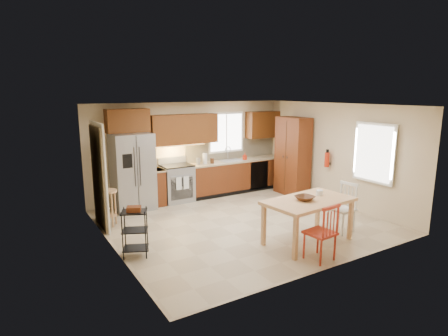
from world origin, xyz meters
TOP-DOWN VIEW (x-y plane):
  - floor at (0.00, 0.00)m, footprint 5.50×5.50m
  - ceiling at (0.00, 0.00)m, footprint 5.50×5.00m
  - wall_back at (0.00, 2.50)m, footprint 5.50×0.02m
  - wall_front at (0.00, -2.50)m, footprint 5.50×0.02m
  - wall_left at (-2.75, 0.00)m, footprint 0.02×5.00m
  - wall_right at (2.75, 0.00)m, footprint 0.02×5.00m
  - refrigerator at (-1.70, 2.12)m, footprint 0.92×0.75m
  - range_stove at (-0.55, 2.19)m, footprint 0.76×0.63m
  - base_cabinet_narrow at (-1.10, 2.20)m, footprint 0.30×0.60m
  - base_cabinet_run at (1.29, 2.20)m, footprint 2.92×0.60m
  - dishwasher at (1.85, 1.91)m, footprint 0.60×0.02m
  - backsplash at (1.29, 2.48)m, footprint 2.92×0.03m
  - upper_over_fridge at (-1.70, 2.33)m, footprint 1.00×0.35m
  - upper_left_block at (-0.25, 2.33)m, footprint 1.80×0.35m
  - upper_right_block at (2.25, 2.33)m, footprint 1.00×0.35m
  - window_back at (1.10, 2.48)m, footprint 1.12×0.04m
  - sink at (1.10, 2.20)m, footprint 0.62×0.46m
  - undercab_glow at (-0.55, 2.30)m, footprint 1.60×0.30m
  - soap_bottle at (1.48, 2.10)m, footprint 0.09×0.09m
  - paper_towel at (0.25, 2.15)m, footprint 0.12×0.12m
  - canister_steel at (0.05, 2.15)m, footprint 0.11×0.11m
  - canister_wood at (0.45, 2.12)m, footprint 0.10×0.10m
  - pantry at (2.43, 1.20)m, footprint 0.50×0.95m
  - fire_extinguisher at (2.63, 0.15)m, footprint 0.12×0.12m
  - window_right at (2.68, -1.15)m, footprint 0.04×1.02m
  - doorway at (-2.67, 1.30)m, footprint 0.04×0.95m
  - dining_table at (0.44, -1.52)m, footprint 1.75×1.10m
  - chair_red at (0.09, -2.17)m, footprint 0.50×0.50m
  - chair_white at (1.39, -1.47)m, footprint 0.50×0.50m
  - table_bowl at (0.34, -1.52)m, footprint 0.37×0.37m
  - table_jar at (0.81, -1.42)m, footprint 0.14×0.14m
  - bar_stool at (-2.50, 1.28)m, footprint 0.42×0.42m
  - utility_cart at (-2.50, -0.44)m, footprint 0.52×0.47m

SIDE VIEW (x-z plane):
  - floor at x=0.00m, z-range 0.00..0.00m
  - bar_stool at x=-2.50m, z-range 0.00..0.77m
  - dining_table at x=0.44m, z-range 0.00..0.81m
  - utility_cart at x=-2.50m, z-range 0.00..0.84m
  - base_cabinet_narrow at x=-1.10m, z-range 0.00..0.90m
  - base_cabinet_run at x=1.29m, z-range 0.00..0.90m
  - dishwasher at x=1.85m, z-range 0.06..0.84m
  - range_stove at x=-0.55m, z-range 0.00..0.92m
  - chair_red at x=0.09m, z-range 0.00..0.98m
  - chair_white at x=1.39m, z-range 0.00..0.98m
  - table_bowl at x=0.34m, z-range 0.78..0.87m
  - table_jar at x=0.81m, z-range 0.78..0.93m
  - sink at x=1.10m, z-range 0.78..0.94m
  - refrigerator at x=-1.70m, z-range 0.00..1.82m
  - canister_wood at x=0.45m, z-range 0.90..1.04m
  - canister_steel at x=0.05m, z-range 0.90..1.08m
  - soap_bottle at x=1.48m, z-range 0.90..1.09m
  - paper_towel at x=0.25m, z-range 0.90..1.18m
  - pantry at x=2.43m, z-range 0.00..2.10m
  - doorway at x=-2.67m, z-range 0.00..2.10m
  - fire_extinguisher at x=2.63m, z-range 0.92..1.28m
  - backsplash at x=1.29m, z-range 0.90..1.45m
  - wall_back at x=0.00m, z-range 0.00..2.50m
  - wall_front at x=0.00m, z-range 0.00..2.50m
  - wall_left at x=-2.75m, z-range 0.00..2.50m
  - wall_right at x=2.75m, z-range 0.00..2.50m
  - undercab_glow at x=-0.55m, z-range 1.43..1.43m
  - window_right at x=2.68m, z-range 0.79..2.11m
  - window_back at x=1.10m, z-range 1.09..2.21m
  - upper_left_block at x=-0.25m, z-range 1.45..2.20m
  - upper_right_block at x=2.25m, z-range 1.45..2.20m
  - upper_over_fridge at x=-1.70m, z-range 1.83..2.38m
  - ceiling at x=0.00m, z-range 2.49..2.51m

